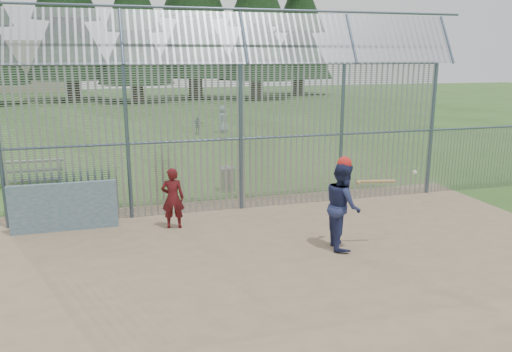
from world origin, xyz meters
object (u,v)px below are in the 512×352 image
object	(u,v)px
dugout_wall	(64,207)
trash_can	(227,179)
bleacher	(15,173)
batter	(343,205)
onlooker	(173,198)

from	to	relation	value
dugout_wall	trash_can	world-z (taller)	dugout_wall
dugout_wall	bleacher	distance (m)	5.70
dugout_wall	batter	bearing A→B (deg)	-25.27
onlooker	bleacher	world-z (taller)	onlooker
onlooker	dugout_wall	bearing A→B (deg)	-1.32
dugout_wall	batter	distance (m)	6.68
batter	onlooker	bearing A→B (deg)	67.55
trash_can	batter	bearing A→B (deg)	-76.05
onlooker	bleacher	size ratio (longest dim) A/B	0.51
dugout_wall	onlooker	world-z (taller)	onlooker
onlooker	trash_can	world-z (taller)	onlooker
batter	onlooker	distance (m)	4.18
bleacher	trash_can	bearing A→B (deg)	-21.92
batter	bleacher	xyz separation A→B (m)	(-8.02, 8.18, -0.58)
dugout_wall	trash_can	size ratio (longest dim) A/B	3.05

